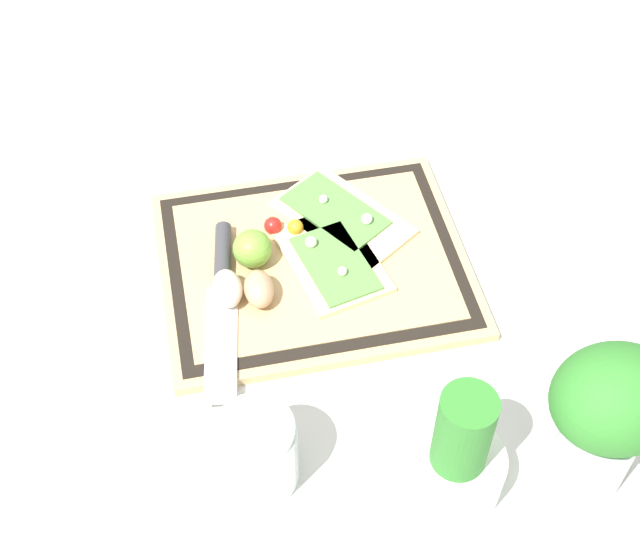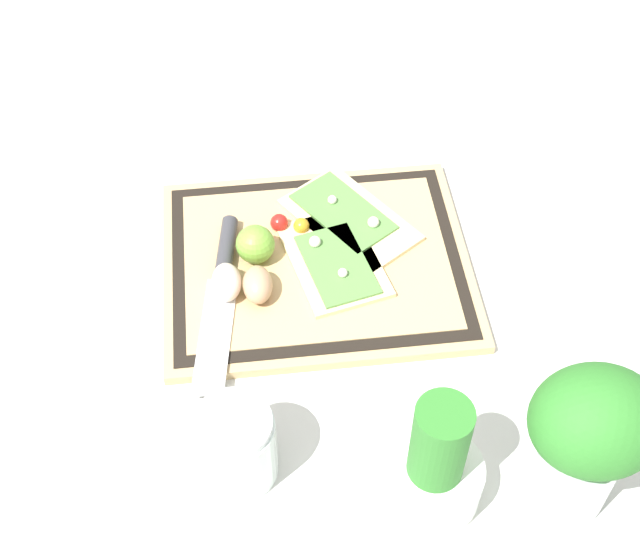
{
  "view_description": "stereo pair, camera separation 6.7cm",
  "coord_description": "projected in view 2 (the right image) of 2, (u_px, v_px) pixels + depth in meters",
  "views": [
    {
      "loc": [
        0.15,
        0.78,
        0.93
      ],
      "look_at": [
        0.0,
        0.04,
        0.03
      ],
      "focal_mm": 50.0,
      "sensor_mm": 36.0,
      "label": 1
    },
    {
      "loc": [
        0.09,
        0.79,
        0.93
      ],
      "look_at": [
        0.0,
        0.04,
        0.03
      ],
      "focal_mm": 50.0,
      "sensor_mm": 36.0,
      "label": 2
    }
  ],
  "objects": [
    {
      "name": "sauce_jar",
      "position": [
        236.0,
        449.0,
        0.99
      ],
      "size": [
        0.09,
        0.09,
        0.11
      ],
      "color": "silver",
      "rests_on": "ground_plane"
    },
    {
      "name": "ground_plane",
      "position": [
        316.0,
        267.0,
        1.22
      ],
      "size": [
        6.0,
        6.0,
        0.0
      ],
      "primitive_type": "plane",
      "color": "silver"
    },
    {
      "name": "herb_glass",
      "position": [
        589.0,
        437.0,
        0.9
      ],
      "size": [
        0.14,
        0.12,
        0.21
      ],
      "color": "silver",
      "rests_on": "ground_plane"
    },
    {
      "name": "cherry_tomato_yellow",
      "position": [
        301.0,
        226.0,
        1.23
      ],
      "size": [
        0.02,
        0.02,
        0.02
      ],
      "primitive_type": "sphere",
      "color": "orange",
      "rests_on": "cutting_board"
    },
    {
      "name": "herb_pot",
      "position": [
        434.0,
        467.0,
        0.96
      ],
      "size": [
        0.11,
        0.11,
        0.17
      ],
      "color": "white",
      "rests_on": "ground_plane"
    },
    {
      "name": "cherry_tomato_red",
      "position": [
        279.0,
        223.0,
        1.23
      ],
      "size": [
        0.02,
        0.02,
        0.02
      ],
      "primitive_type": "sphere",
      "color": "red",
      "rests_on": "cutting_board"
    },
    {
      "name": "egg_brown",
      "position": [
        258.0,
        285.0,
        1.15
      ],
      "size": [
        0.04,
        0.06,
        0.04
      ],
      "primitive_type": "ellipsoid",
      "color": "tan",
      "rests_on": "cutting_board"
    },
    {
      "name": "egg_pink",
      "position": [
        226.0,
        282.0,
        1.15
      ],
      "size": [
        0.04,
        0.06,
        0.04
      ],
      "primitive_type": "ellipsoid",
      "color": "beige",
      "rests_on": "cutting_board"
    },
    {
      "name": "knife",
      "position": [
        223.0,
        273.0,
        1.18
      ],
      "size": [
        0.07,
        0.28,
        0.02
      ],
      "color": "silver",
      "rests_on": "cutting_board"
    },
    {
      "name": "pizza_slice_near",
      "position": [
        349.0,
        218.0,
        1.25
      ],
      "size": [
        0.2,
        0.22,
        0.02
      ],
      "color": "beige",
      "rests_on": "cutting_board"
    },
    {
      "name": "pizza_slice_far",
      "position": [
        334.0,
        261.0,
        1.2
      ],
      "size": [
        0.15,
        0.19,
        0.02
      ],
      "color": "beige",
      "rests_on": "cutting_board"
    },
    {
      "name": "lime",
      "position": [
        255.0,
        244.0,
        1.19
      ],
      "size": [
        0.05,
        0.05,
        0.05
      ],
      "primitive_type": "sphere",
      "color": "#70A838",
      "rests_on": "cutting_board"
    },
    {
      "name": "cutting_board",
      "position": [
        316.0,
        263.0,
        1.21
      ],
      "size": [
        0.41,
        0.34,
        0.02
      ],
      "color": "tan",
      "rests_on": "ground_plane"
    }
  ]
}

